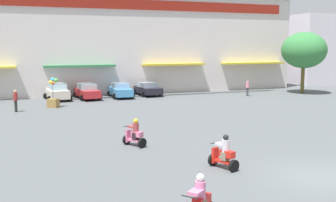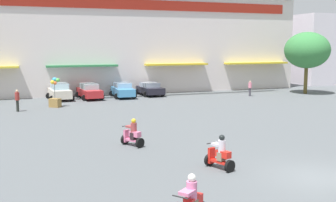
{
  "view_description": "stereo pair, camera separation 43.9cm",
  "coord_description": "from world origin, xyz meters",
  "px_view_note": "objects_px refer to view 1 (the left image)",
  "views": [
    {
      "loc": [
        -11.34,
        -12.6,
        5.25
      ],
      "look_at": [
        -1.66,
        13.42,
        1.46
      ],
      "focal_mm": 43.63,
      "sensor_mm": 36.0,
      "label": 1
    },
    {
      "loc": [
        -10.92,
        -12.75,
        5.25
      ],
      "look_at": [
        -1.66,
        13.42,
        1.46
      ],
      "focal_mm": 43.63,
      "sensor_mm": 36.0,
      "label": 2
    }
  ],
  "objects_px": {
    "pedestrian_0": "(16,99)",
    "parked_car_1": "(87,91)",
    "parked_car_0": "(57,92)",
    "scooter_rider_0": "(135,135)",
    "scooter_rider_2": "(224,154)",
    "parked_car_2": "(120,90)",
    "parked_car_3": "(147,89)",
    "pedestrian_1": "(248,87)",
    "plaza_tree_1": "(304,50)",
    "balloon_vendor_cart": "(53,96)"
  },
  "relations": [
    {
      "from": "pedestrian_0",
      "to": "balloon_vendor_cart",
      "type": "height_order",
      "value": "balloon_vendor_cart"
    },
    {
      "from": "parked_car_1",
      "to": "pedestrian_0",
      "type": "xyz_separation_m",
      "value": [
        -6.62,
        -6.03,
        0.24
      ]
    },
    {
      "from": "parked_car_2",
      "to": "scooter_rider_0",
      "type": "height_order",
      "value": "parked_car_2"
    },
    {
      "from": "scooter_rider_2",
      "to": "parked_car_0",
      "type": "bearing_deg",
      "value": 100.18
    },
    {
      "from": "parked_car_0",
      "to": "pedestrian_0",
      "type": "relative_size",
      "value": 2.33
    },
    {
      "from": "pedestrian_1",
      "to": "parked_car_3",
      "type": "bearing_deg",
      "value": 157.22
    },
    {
      "from": "parked_car_0",
      "to": "balloon_vendor_cart",
      "type": "distance_m",
      "value": 4.76
    },
    {
      "from": "plaza_tree_1",
      "to": "pedestrian_0",
      "type": "bearing_deg",
      "value": -175.0
    },
    {
      "from": "parked_car_0",
      "to": "parked_car_3",
      "type": "height_order",
      "value": "parked_car_0"
    },
    {
      "from": "parked_car_0",
      "to": "scooter_rider_0",
      "type": "height_order",
      "value": "parked_car_0"
    },
    {
      "from": "parked_car_2",
      "to": "scooter_rider_2",
      "type": "distance_m",
      "value": 25.16
    },
    {
      "from": "parked_car_0",
      "to": "scooter_rider_0",
      "type": "xyz_separation_m",
      "value": [
        2.05,
        -20.16,
        -0.2
      ]
    },
    {
      "from": "parked_car_1",
      "to": "balloon_vendor_cart",
      "type": "distance_m",
      "value": 5.85
    },
    {
      "from": "plaza_tree_1",
      "to": "pedestrian_1",
      "type": "height_order",
      "value": "plaza_tree_1"
    },
    {
      "from": "plaza_tree_1",
      "to": "pedestrian_0",
      "type": "height_order",
      "value": "plaza_tree_1"
    },
    {
      "from": "pedestrian_0",
      "to": "balloon_vendor_cart",
      "type": "bearing_deg",
      "value": 25.49
    },
    {
      "from": "parked_car_1",
      "to": "scooter_rider_0",
      "type": "height_order",
      "value": "parked_car_1"
    },
    {
      "from": "parked_car_1",
      "to": "pedestrian_1",
      "type": "bearing_deg",
      "value": -12.01
    },
    {
      "from": "parked_car_0",
      "to": "scooter_rider_0",
      "type": "distance_m",
      "value": 20.27
    },
    {
      "from": "parked_car_3",
      "to": "scooter_rider_0",
      "type": "height_order",
      "value": "scooter_rider_0"
    },
    {
      "from": "pedestrian_0",
      "to": "scooter_rider_2",
      "type": "bearing_deg",
      "value": -66.55
    },
    {
      "from": "parked_car_2",
      "to": "parked_car_0",
      "type": "bearing_deg",
      "value": 178.06
    },
    {
      "from": "parked_car_3",
      "to": "scooter_rider_0",
      "type": "distance_m",
      "value": 21.93
    },
    {
      "from": "pedestrian_0",
      "to": "parked_car_1",
      "type": "bearing_deg",
      "value": 42.3
    },
    {
      "from": "parked_car_0",
      "to": "pedestrian_0",
      "type": "bearing_deg",
      "value": -121.67
    },
    {
      "from": "parked_car_1",
      "to": "parked_car_3",
      "type": "height_order",
      "value": "parked_car_1"
    },
    {
      "from": "parked_car_3",
      "to": "balloon_vendor_cart",
      "type": "height_order",
      "value": "balloon_vendor_cart"
    },
    {
      "from": "parked_car_1",
      "to": "parked_car_2",
      "type": "xyz_separation_m",
      "value": [
        3.34,
        -0.11,
        -0.0
      ]
    },
    {
      "from": "plaza_tree_1",
      "to": "scooter_rider_2",
      "type": "distance_m",
      "value": 30.8
    },
    {
      "from": "pedestrian_1",
      "to": "parked_car_0",
      "type": "bearing_deg",
      "value": 169.45
    },
    {
      "from": "parked_car_3",
      "to": "pedestrian_0",
      "type": "bearing_deg",
      "value": -152.99
    },
    {
      "from": "scooter_rider_0",
      "to": "balloon_vendor_cart",
      "type": "bearing_deg",
      "value": 100.33
    },
    {
      "from": "pedestrian_0",
      "to": "pedestrian_1",
      "type": "bearing_deg",
      "value": 6.51
    },
    {
      "from": "parked_car_0",
      "to": "balloon_vendor_cart",
      "type": "bearing_deg",
      "value": -99.36
    },
    {
      "from": "pedestrian_0",
      "to": "balloon_vendor_cart",
      "type": "distance_m",
      "value": 3.33
    },
    {
      "from": "pedestrian_0",
      "to": "pedestrian_1",
      "type": "xyz_separation_m",
      "value": [
        22.75,
        2.59,
        -0.09
      ]
    },
    {
      "from": "parked_car_3",
      "to": "pedestrian_1",
      "type": "bearing_deg",
      "value": -22.78
    },
    {
      "from": "plaza_tree_1",
      "to": "pedestrian_0",
      "type": "relative_size",
      "value": 3.8
    },
    {
      "from": "plaza_tree_1",
      "to": "scooter_rider_0",
      "type": "distance_m",
      "value": 29.4
    },
    {
      "from": "scooter_rider_2",
      "to": "parked_car_2",
      "type": "bearing_deg",
      "value": 86.26
    },
    {
      "from": "scooter_rider_0",
      "to": "parked_car_0",
      "type": "bearing_deg",
      "value": 95.8
    },
    {
      "from": "parked_car_0",
      "to": "parked_car_1",
      "type": "bearing_deg",
      "value": -2.0
    },
    {
      "from": "plaza_tree_1",
      "to": "balloon_vendor_cart",
      "type": "bearing_deg",
      "value": -177.5
    },
    {
      "from": "plaza_tree_1",
      "to": "parked_car_1",
      "type": "height_order",
      "value": "plaza_tree_1"
    },
    {
      "from": "parked_car_1",
      "to": "balloon_vendor_cart",
      "type": "bearing_deg",
      "value": -128.22
    },
    {
      "from": "plaza_tree_1",
      "to": "scooter_rider_0",
      "type": "relative_size",
      "value": 4.52
    },
    {
      "from": "scooter_rider_0",
      "to": "scooter_rider_2",
      "type": "bearing_deg",
      "value": -64.11
    },
    {
      "from": "parked_car_0",
      "to": "pedestrian_0",
      "type": "xyz_separation_m",
      "value": [
        -3.78,
        -6.13,
        0.2
      ]
    },
    {
      "from": "parked_car_0",
      "to": "parked_car_1",
      "type": "height_order",
      "value": "parked_car_0"
    },
    {
      "from": "parked_car_1",
      "to": "pedestrian_1",
      "type": "relative_size",
      "value": 2.84
    }
  ]
}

